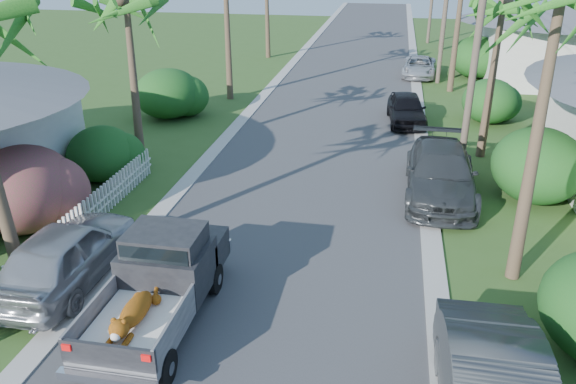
% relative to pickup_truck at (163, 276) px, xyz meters
% --- Properties ---
extents(road, '(8.00, 100.00, 0.02)m').
position_rel_pickup_truck_xyz_m(road, '(2.06, 22.32, -1.00)').
color(road, '#38383A').
rests_on(road, ground).
extents(curb_left, '(0.60, 100.00, 0.06)m').
position_rel_pickup_truck_xyz_m(curb_left, '(-2.24, 22.32, -0.98)').
color(curb_left, '#A5A39E').
rests_on(curb_left, ground).
extents(curb_right, '(0.60, 100.00, 0.06)m').
position_rel_pickup_truck_xyz_m(curb_right, '(6.36, 22.32, -0.98)').
color(curb_right, '#A5A39E').
rests_on(curb_right, ground).
extents(pickup_truck, '(1.98, 5.12, 2.06)m').
position_rel_pickup_truck_xyz_m(pickup_truck, '(0.00, 0.00, 0.00)').
color(pickup_truck, black).
rests_on(pickup_truck, ground).
extents(parked_car_rm, '(2.43, 5.73, 1.65)m').
position_rel_pickup_truck_xyz_m(parked_car_rm, '(6.74, 8.06, -0.18)').
color(parked_car_rm, '#323537').
rests_on(parked_car_rm, ground).
extents(parked_car_rf, '(2.05, 4.29, 1.41)m').
position_rel_pickup_truck_xyz_m(parked_car_rf, '(5.66, 16.43, -0.30)').
color(parked_car_rf, black).
rests_on(parked_car_rf, ground).
extents(parked_car_rd, '(2.32, 4.53, 1.23)m').
position_rel_pickup_truck_xyz_m(parked_car_rd, '(6.55, 26.93, -0.40)').
color(parked_car_rd, '#B9BCC1').
rests_on(parked_car_rd, ground).
extents(parked_car_ln, '(1.97, 4.87, 1.66)m').
position_rel_pickup_truck_xyz_m(parked_car_ln, '(-2.94, 0.81, -0.18)').
color(parked_car_ln, '#A3A5AA').
rests_on(parked_car_ln, ground).
extents(palm_l_b, '(4.40, 4.40, 7.40)m').
position_rel_pickup_truck_xyz_m(palm_l_b, '(-4.74, 9.32, 5.14)').
color(palm_l_b, brown).
rests_on(palm_l_b, ground).
extents(palm_r_b, '(4.40, 4.40, 7.20)m').
position_rel_pickup_truck_xyz_m(palm_r_b, '(8.66, 12.32, 4.94)').
color(palm_r_b, brown).
rests_on(palm_r_b, ground).
extents(shrub_l_b, '(3.00, 3.30, 2.60)m').
position_rel_pickup_truck_xyz_m(shrub_l_b, '(-5.74, 3.32, 0.29)').
color(shrub_l_b, '#C01B55').
rests_on(shrub_l_b, ground).
extents(shrub_l_c, '(2.40, 2.64, 2.00)m').
position_rel_pickup_truck_xyz_m(shrub_l_c, '(-5.34, 7.32, -0.01)').
color(shrub_l_c, '#154A1E').
rests_on(shrub_l_c, ground).
extents(shrub_l_d, '(3.20, 3.52, 2.40)m').
position_rel_pickup_truck_xyz_m(shrub_l_d, '(-5.94, 15.32, 0.19)').
color(shrub_l_d, '#154A1E').
rests_on(shrub_l_d, ground).
extents(shrub_r_b, '(3.00, 3.30, 2.50)m').
position_rel_pickup_truck_xyz_m(shrub_r_b, '(9.86, 8.32, 0.24)').
color(shrub_r_b, '#154A1E').
rests_on(shrub_r_b, ground).
extents(shrub_r_c, '(2.60, 2.86, 2.10)m').
position_rel_pickup_truck_xyz_m(shrub_r_c, '(9.56, 17.32, 0.04)').
color(shrub_r_c, '#154A1E').
rests_on(shrub_r_c, ground).
extents(shrub_r_d, '(3.20, 3.52, 2.60)m').
position_rel_pickup_truck_xyz_m(shrub_r_d, '(10.06, 27.32, 0.29)').
color(shrub_r_d, '#154A1E').
rests_on(shrub_r_d, ground).
extents(picket_fence, '(0.10, 11.00, 1.00)m').
position_rel_pickup_truck_xyz_m(picket_fence, '(-3.94, 2.82, -0.51)').
color(picket_fence, white).
rests_on(picket_fence, ground).
extents(house_right_far, '(9.00, 8.00, 4.60)m').
position_rel_pickup_truck_xyz_m(house_right_far, '(15.06, 27.32, 1.11)').
color(house_right_far, silver).
rests_on(house_right_far, ground).
extents(utility_pole_b, '(1.60, 0.26, 9.00)m').
position_rel_pickup_truck_xyz_m(utility_pole_b, '(7.66, 10.32, 3.59)').
color(utility_pole_b, brown).
rests_on(utility_pole_b, ground).
extents(utility_pole_c, '(1.60, 0.26, 9.00)m').
position_rel_pickup_truck_xyz_m(utility_pole_c, '(7.66, 25.32, 3.59)').
color(utility_pole_c, brown).
rests_on(utility_pole_c, ground).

